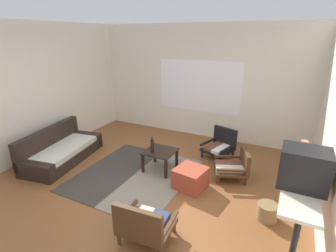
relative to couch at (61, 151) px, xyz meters
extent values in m
plane|color=brown|center=(1.99, -0.43, -0.20)|extent=(7.80, 7.80, 0.00)
cube|color=silver|center=(1.99, 2.63, 1.15)|extent=(5.60, 0.12, 2.70)
cube|color=white|center=(1.99, 2.57, 1.05)|extent=(2.06, 0.01, 1.22)
cube|color=silver|center=(-0.67, -0.13, 1.15)|extent=(0.12, 6.60, 2.70)
cube|color=#38332D|center=(1.20, 0.16, -0.20)|extent=(0.95, 2.12, 0.01)
cube|color=gray|center=(2.15, 0.16, -0.20)|extent=(0.95, 2.12, 0.01)
cube|color=black|center=(0.06, 0.01, -0.10)|extent=(1.04, 1.82, 0.22)
cube|color=beige|center=(0.09, 0.02, 0.06)|extent=(0.91, 1.63, 0.10)
cube|color=black|center=(-0.25, -0.04, 0.18)|extent=(0.44, 1.72, 0.56)
cube|color=black|center=(-0.07, 0.77, -0.04)|extent=(0.77, 0.31, 0.32)
cube|color=black|center=(0.20, -0.75, -0.04)|extent=(0.77, 0.31, 0.32)
cube|color=black|center=(2.01, 0.54, 0.19)|extent=(0.56, 0.54, 0.02)
cube|color=black|center=(1.77, 0.77, -0.01)|extent=(0.04, 0.04, 0.38)
cube|color=black|center=(2.25, 0.77, -0.01)|extent=(0.04, 0.04, 0.38)
cube|color=black|center=(1.77, 0.31, -0.01)|extent=(0.04, 0.04, 0.38)
cube|color=black|center=(2.25, 0.31, -0.01)|extent=(0.04, 0.04, 0.38)
cylinder|color=black|center=(2.97, 1.27, -0.13)|extent=(0.04, 0.04, 0.14)
cylinder|color=black|center=(2.54, 1.41, -0.13)|extent=(0.04, 0.04, 0.14)
cylinder|color=black|center=(3.12, 1.73, -0.13)|extent=(0.04, 0.04, 0.14)
cylinder|color=black|center=(2.69, 1.86, -0.13)|extent=(0.04, 0.04, 0.14)
cube|color=black|center=(2.83, 1.57, -0.04)|extent=(0.67, 0.69, 0.05)
cube|color=silver|center=(2.91, 1.52, 0.02)|extent=(0.32, 0.53, 0.06)
cube|color=brown|center=(2.74, 1.57, 0.02)|extent=(0.32, 0.53, 0.06)
cube|color=black|center=(2.90, 1.80, 0.19)|extent=(0.53, 0.23, 0.40)
cube|color=black|center=(3.06, 1.49, 0.08)|extent=(0.21, 0.54, 0.04)
cube|color=black|center=(2.60, 1.64, 0.08)|extent=(0.21, 0.54, 0.04)
cylinder|color=#472D19|center=(2.40, -0.84, -0.13)|extent=(0.04, 0.04, 0.16)
cylinder|color=#472D19|center=(2.94, -0.80, -0.13)|extent=(0.04, 0.04, 0.16)
cylinder|color=#472D19|center=(2.43, -1.29, -0.13)|extent=(0.04, 0.04, 0.16)
cube|color=#472D19|center=(2.69, -1.05, -0.02)|extent=(0.67, 0.58, 0.05)
cube|color=beige|center=(2.58, -1.04, 0.03)|extent=(0.24, 0.49, 0.06)
cube|color=#2D3856|center=(2.80, -1.02, 0.03)|extent=(0.24, 0.49, 0.06)
cube|color=#472D19|center=(2.70, -1.28, 0.20)|extent=(0.63, 0.12, 0.40)
cube|color=#472D19|center=(2.39, -1.07, 0.09)|extent=(0.08, 0.54, 0.04)
cube|color=#472D19|center=(2.98, -1.03, 0.09)|extent=(0.08, 0.54, 0.04)
cylinder|color=#472D19|center=(3.13, 0.57, -0.13)|extent=(0.04, 0.04, 0.15)
cylinder|color=#472D19|center=(2.95, 1.00, -0.13)|extent=(0.04, 0.04, 0.15)
cylinder|color=#472D19|center=(3.56, 0.74, -0.13)|extent=(0.04, 0.04, 0.15)
cylinder|color=#472D19|center=(3.38, 1.18, -0.13)|extent=(0.04, 0.04, 0.15)
cube|color=#472D19|center=(3.26, 0.87, -0.03)|extent=(0.71, 0.71, 0.05)
cube|color=beige|center=(3.28, 0.78, 0.02)|extent=(0.52, 0.35, 0.06)
cube|color=brown|center=(3.20, 0.95, 0.02)|extent=(0.52, 0.35, 0.06)
cube|color=#472D19|center=(3.48, 0.96, 0.16)|extent=(0.27, 0.53, 0.35)
cube|color=#472D19|center=(3.35, 0.64, 0.08)|extent=(0.52, 0.25, 0.04)
cube|color=#472D19|center=(3.16, 1.11, 0.08)|extent=(0.52, 0.25, 0.04)
cube|color=#993D28|center=(2.74, 0.26, -0.03)|extent=(0.54, 0.54, 0.35)
cube|color=beige|center=(4.29, -0.15, 0.63)|extent=(0.38, 1.73, 0.04)
cylinder|color=black|center=(4.29, 0.65, 0.20)|extent=(0.06, 0.06, 0.81)
cube|color=black|center=(4.29, -0.38, 0.87)|extent=(0.49, 0.38, 0.44)
cube|color=black|center=(4.05, -0.38, 0.89)|extent=(0.01, 0.30, 0.31)
cylinder|color=#A87047|center=(4.29, 0.28, 0.75)|extent=(0.25, 0.25, 0.20)
cylinder|color=#A87047|center=(4.29, 0.28, 0.89)|extent=(0.09, 0.09, 0.09)
cylinder|color=black|center=(1.91, 0.43, 0.32)|extent=(0.06, 0.06, 0.24)
cylinder|color=black|center=(1.91, 0.43, 0.47)|extent=(0.03, 0.03, 0.06)
cylinder|color=olive|center=(3.99, 0.01, -0.09)|extent=(0.28, 0.28, 0.23)
camera|label=1|loc=(4.07, -3.22, 2.23)|focal=27.21mm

